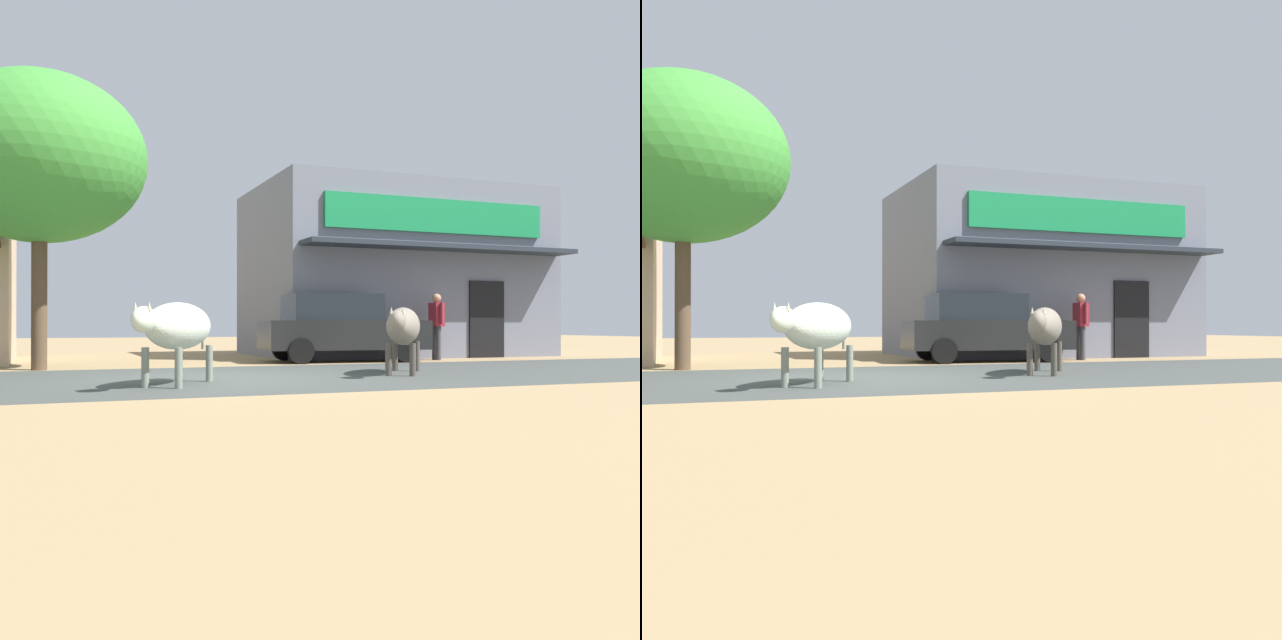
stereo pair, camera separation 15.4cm
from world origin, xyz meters
The scene contains 8 objects.
ground centered at (0.00, 0.00, 0.00)m, with size 80.00×80.00×0.00m, color #A08359.
asphalt_road centered at (0.00, 0.00, 0.00)m, with size 72.00×6.26×0.00m, color #424643.
storefront_right_club centered at (7.10, 7.43, 2.44)m, with size 8.15×6.27×4.87m.
roadside_tree centered at (-2.78, 3.39, 4.20)m, with size 4.20×4.20×5.89m.
parked_hatchback_car centered at (4.07, 4.27, 0.84)m, with size 4.12×2.18×1.64m.
cow_near_brown centered at (-0.86, -1.13, 0.87)m, with size 1.75×2.36×1.23m.
cow_far_dark centered at (3.44, -0.19, 0.86)m, with size 1.78×2.48×1.22m.
pedestrian_by_shop centered at (6.70, 4.12, 1.00)m, with size 0.26×0.61×1.70m.
Camera 1 is at (-2.78, -11.89, 0.90)m, focal length 40.29 mm.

